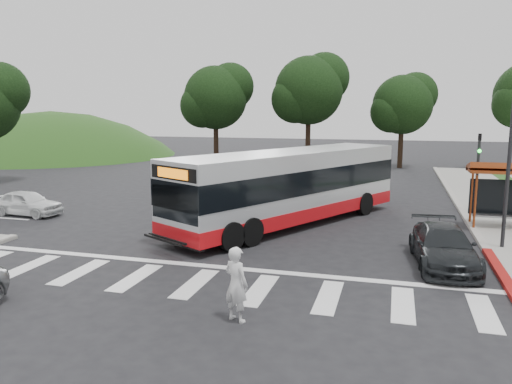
% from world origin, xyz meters
% --- Properties ---
extents(ground, '(140.00, 140.00, 0.00)m').
position_xyz_m(ground, '(0.00, 0.00, 0.00)').
color(ground, black).
rests_on(ground, ground).
extents(sidewalk_east, '(4.00, 40.00, 0.12)m').
position_xyz_m(sidewalk_east, '(11.00, 8.00, 0.06)').
color(sidewalk_east, gray).
rests_on(sidewalk_east, ground).
extents(curb_east, '(0.30, 40.00, 0.15)m').
position_xyz_m(curb_east, '(9.00, 8.00, 0.07)').
color(curb_east, '#9E9991').
rests_on(curb_east, ground).
extents(curb_east_red, '(0.32, 6.00, 0.15)m').
position_xyz_m(curb_east_red, '(9.00, -2.00, 0.08)').
color(curb_east_red, maroon).
rests_on(curb_east_red, ground).
extents(hillside_nw, '(44.00, 44.00, 10.00)m').
position_xyz_m(hillside_nw, '(-32.00, 30.00, 0.00)').
color(hillside_nw, '#1E4415').
rests_on(hillside_nw, ground).
extents(crosswalk_ladder, '(18.00, 2.60, 0.01)m').
position_xyz_m(crosswalk_ladder, '(0.00, -5.00, 0.01)').
color(crosswalk_ladder, silver).
rests_on(crosswalk_ladder, ground).
extents(traffic_signal_ne_tall, '(0.18, 0.37, 6.50)m').
position_xyz_m(traffic_signal_ne_tall, '(9.60, 1.49, 3.88)').
color(traffic_signal_ne_tall, black).
rests_on(traffic_signal_ne_tall, ground).
extents(traffic_signal_ne_short, '(0.18, 0.37, 4.00)m').
position_xyz_m(traffic_signal_ne_short, '(9.60, 8.49, 2.48)').
color(traffic_signal_ne_short, black).
rests_on(traffic_signal_ne_short, ground).
extents(tree_north_a, '(6.60, 6.15, 10.17)m').
position_xyz_m(tree_north_a, '(-1.92, 26.07, 6.92)').
color(tree_north_a, black).
rests_on(tree_north_a, ground).
extents(tree_north_b, '(5.72, 5.33, 8.43)m').
position_xyz_m(tree_north_b, '(6.07, 28.06, 5.66)').
color(tree_north_b, black).
rests_on(tree_north_b, ground).
extents(tree_north_c, '(6.16, 5.74, 9.30)m').
position_xyz_m(tree_north_c, '(-9.92, 24.06, 6.29)').
color(tree_north_c, black).
rests_on(tree_north_c, ground).
extents(transit_bus, '(8.61, 12.70, 3.34)m').
position_xyz_m(transit_bus, '(1.11, 3.52, 1.67)').
color(transit_bus, '#B7BABD').
rests_on(transit_bus, ground).
extents(pedestrian, '(0.81, 0.69, 1.89)m').
position_xyz_m(pedestrian, '(2.01, -7.19, 0.95)').
color(pedestrian, silver).
rests_on(pedestrian, ground).
extents(dark_sedan, '(2.29, 4.73, 1.33)m').
position_xyz_m(dark_sedan, '(7.30, -1.11, 0.66)').
color(dark_sedan, black).
rests_on(dark_sedan, ground).
extents(west_car_white, '(3.73, 1.74, 1.24)m').
position_xyz_m(west_car_white, '(-11.80, 1.91, 0.62)').
color(west_car_white, white).
rests_on(west_car_white, ground).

